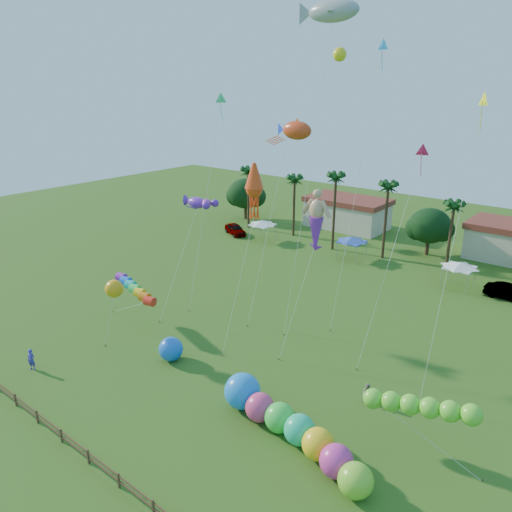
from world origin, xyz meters
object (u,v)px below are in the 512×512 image
Objects in this scene: car_b at (509,292)px; blue_ball at (171,349)px; caterpillar_inflatable at (288,425)px; car_a at (235,229)px; spectator_a at (31,360)px; spectator_b at (367,394)px.

car_b is 36.04m from blue_ball.
car_a is at bearing 146.74° from caterpillar_inflatable.
caterpillar_inflatable is 13.34m from blue_ball.
car_a is 40.67m from spectator_a.
spectator_b is 0.13× the size of caterpillar_inflatable.
car_b is 0.38× the size of caterpillar_inflatable.
blue_ball reaches higher than spectator_a.
car_b is (38.44, 0.28, -0.02)m from car_a.
blue_ball is (19.98, -30.68, 0.19)m from car_a.
spectator_a reaches higher than spectator_b.
car_a is at bearing 123.08° from blue_ball.
car_b is at bearing -64.66° from car_a.
car_a is at bearing 91.41° from car_b.
blue_ball is (7.54, 8.04, 0.11)m from spectator_a.
caterpillar_inflatable is (-2.20, -6.62, 0.27)m from spectator_b.
caterpillar_inflatable reaches higher than spectator_a.
car_a is 1.00× the size of car_b.
car_b is at bearing 92.05° from caterpillar_inflatable.
spectator_a is at bearing -133.15° from blue_ball.
spectator_b is at bearing -101.25° from car_a.
spectator_a reaches higher than car_b.
car_a reaches higher than spectator_b.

